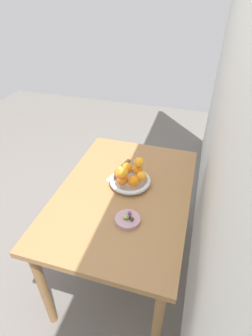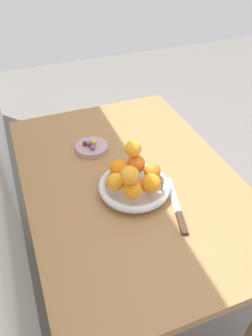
{
  "view_description": "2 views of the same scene",
  "coord_description": "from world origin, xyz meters",
  "views": [
    {
      "loc": [
        1.1,
        0.34,
        1.76
      ],
      "look_at": [
        -0.1,
        -0.02,
        0.84
      ],
      "focal_mm": 28.0,
      "sensor_mm": 36.0,
      "label": 1
    },
    {
      "loc": [
        -0.84,
        0.34,
        1.54
      ],
      "look_at": [
        -0.09,
        0.05,
        0.87
      ],
      "focal_mm": 35.0,
      "sensor_mm": 36.0,
      "label": 2
    }
  ],
  "objects": [
    {
      "name": "candy_ball_4",
      "position": [
        0.19,
        0.09,
        0.77
      ],
      "size": [
        0.02,
        0.02,
        0.02
      ],
      "primitive_type": "sphere",
      "color": "#8C4C99",
      "rests_on": "candy_dish"
    },
    {
      "name": "candy_ball_7",
      "position": [
        0.22,
        0.08,
        0.77
      ],
      "size": [
        0.01,
        0.01,
        0.01
      ],
      "primitive_type": "sphere",
      "color": "#472819",
      "rests_on": "candy_dish"
    },
    {
      "name": "orange_6",
      "position": [
        -0.13,
        0.05,
        0.87
      ],
      "size": [
        0.06,
        0.06,
        0.06
      ],
      "primitive_type": "sphere",
      "color": "orange",
      "rests_on": "orange_2"
    },
    {
      "name": "orange_4",
      "position": [
        -0.07,
        -0.05,
        0.81
      ],
      "size": [
        0.06,
        0.06,
        0.06
      ],
      "primitive_type": "sphere",
      "color": "orange",
      "rests_on": "fruit_bowl"
    },
    {
      "name": "ground_plane",
      "position": [
        0.0,
        0.0,
        0.0
      ],
      "size": [
        6.0,
        6.0,
        0.0
      ],
      "primitive_type": "plane",
      "color": "slate"
    },
    {
      "name": "candy_ball_3",
      "position": [
        0.22,
        0.07,
        0.77
      ],
      "size": [
        0.02,
        0.02,
        0.02
      ],
      "primitive_type": "sphere",
      "color": "gold",
      "rests_on": "candy_dish"
    },
    {
      "name": "orange_3",
      "position": [
        -0.13,
        -0.02,
        0.81
      ],
      "size": [
        0.07,
        0.07,
        0.07
      ],
      "primitive_type": "sphere",
      "color": "orange",
      "rests_on": "fruit_bowl"
    },
    {
      "name": "fruit_bowl",
      "position": [
        -0.08,
        0.02,
        0.76
      ],
      "size": [
        0.25,
        0.25,
        0.04
      ],
      "color": "silver",
      "rests_on": "dining_table"
    },
    {
      "name": "orange_1",
      "position": [
        -0.08,
        0.08,
        0.81
      ],
      "size": [
        0.06,
        0.06,
        0.06
      ],
      "primitive_type": "sphere",
      "color": "orange",
      "rests_on": "fruit_bowl"
    },
    {
      "name": "orange_7",
      "position": [
        -0.01,
        -0.01,
        0.87
      ],
      "size": [
        0.06,
        0.06,
        0.06
      ],
      "primitive_type": "sphere",
      "color": "orange",
      "rests_on": "orange_5"
    },
    {
      "name": "candy_ball_1",
      "position": [
        0.22,
        0.11,
        0.77
      ],
      "size": [
        0.02,
        0.02,
        0.02
      ],
      "primitive_type": "sphere",
      "color": "#472819",
      "rests_on": "candy_dish"
    },
    {
      "name": "candy_ball_0",
      "position": [
        0.22,
        0.07,
        0.77
      ],
      "size": [
        0.02,
        0.02,
        0.02
      ],
      "primitive_type": "sphere",
      "color": "gold",
      "rests_on": "candy_dish"
    },
    {
      "name": "candy_ball_2",
      "position": [
        0.21,
        0.09,
        0.77
      ],
      "size": [
        0.02,
        0.02,
        0.02
      ],
      "primitive_type": "sphere",
      "color": "#C6384C",
      "rests_on": "candy_dish"
    },
    {
      "name": "orange_2",
      "position": [
        -0.14,
        0.05,
        0.81
      ],
      "size": [
        0.06,
        0.06,
        0.06
      ],
      "primitive_type": "sphere",
      "color": "orange",
      "rests_on": "fruit_bowl"
    },
    {
      "name": "orange_0",
      "position": [
        -0.02,
        0.05,
        0.81
      ],
      "size": [
        0.07,
        0.07,
        0.07
      ],
      "primitive_type": "sphere",
      "color": "orange",
      "rests_on": "fruit_bowl"
    },
    {
      "name": "candy_ball_6",
      "position": [
        0.21,
        0.09,
        0.77
      ],
      "size": [
        0.02,
        0.02,
        0.02
      ],
      "primitive_type": "sphere",
      "color": "#472819",
      "rests_on": "candy_dish"
    },
    {
      "name": "candy_dish",
      "position": [
        0.21,
        0.08,
        0.75
      ],
      "size": [
        0.13,
        0.13,
        0.02
      ],
      "primitive_type": "cylinder",
      "color": "#B28C99",
      "rests_on": "dining_table"
    },
    {
      "name": "dining_table",
      "position": [
        0.0,
        0.0,
        0.65
      ],
      "size": [
        1.1,
        0.76,
        0.74
      ],
      "color": "#9E7042",
      "rests_on": "ground_plane"
    },
    {
      "name": "orange_5",
      "position": [
        -0.02,
        -0.01,
        0.81
      ],
      "size": [
        0.06,
        0.06,
        0.06
      ],
      "primitive_type": "sphere",
      "color": "orange",
      "rests_on": "fruit_bowl"
    },
    {
      "name": "knife",
      "position": [
        -0.21,
        -0.08,
        0.75
      ],
      "size": [
        0.26,
        0.09,
        0.01
      ],
      "color": "#3F2819",
      "rests_on": "dining_table"
    },
    {
      "name": "wall_back",
      "position": [
        0.0,
        0.49,
        1.25
      ],
      "size": [
        4.0,
        0.05,
        2.5
      ],
      "primitive_type": "cube",
      "color": "silver",
      "rests_on": "ground_plane"
    },
    {
      "name": "candy_ball_5",
      "position": [
        0.22,
        0.08,
        0.77
      ],
      "size": [
        0.02,
        0.02,
        0.02
      ],
      "primitive_type": "sphere",
      "color": "#4C9947",
      "rests_on": "candy_dish"
    }
  ]
}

